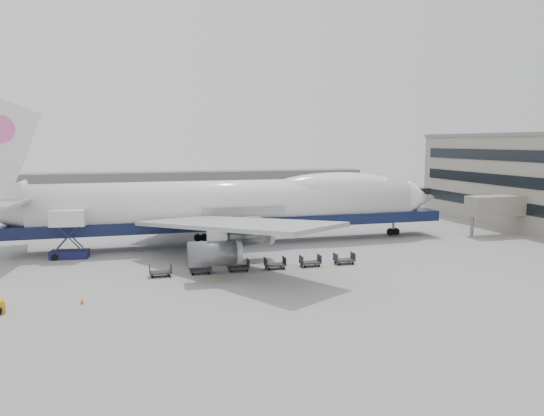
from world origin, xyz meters
name	(u,v)px	position (x,y,z in m)	size (l,w,h in m)	color
ground	(253,263)	(0.00, 0.00, 0.00)	(260.00, 260.00, 0.00)	gray
apron_line	(266,275)	(0.00, -6.00, 0.01)	(60.00, 0.15, 0.01)	gold
hangar	(141,187)	(-10.00, 70.00, 3.50)	(110.00, 8.00, 7.00)	slate
airliner	(236,204)	(0.64, 12.00, 5.62)	(67.00, 55.30, 19.98)	white
catering_truck	(69,231)	(-20.96, 8.52, 3.42)	(4.66, 3.47, 5.98)	#161944
traffic_cone	(82,301)	(-18.30, -11.41, 0.25)	(0.35, 0.35, 0.52)	#E7530C
dolly_0	(160,272)	(-10.95, -3.59, 0.53)	(2.30, 1.35, 1.30)	#2D2D30
dolly_1	(200,269)	(-6.74, -3.59, 0.53)	(2.30, 1.35, 1.30)	#2D2D30
dolly_2	(238,266)	(-2.54, -3.59, 0.53)	(2.30, 1.35, 1.30)	#2D2D30
dolly_3	(275,264)	(1.67, -3.59, 0.53)	(2.30, 1.35, 1.30)	#2D2D30
dolly_4	(310,262)	(5.87, -3.59, 0.53)	(2.30, 1.35, 1.30)	#2D2D30
dolly_5	(344,260)	(10.08, -3.59, 0.53)	(2.30, 1.35, 1.30)	#2D2D30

